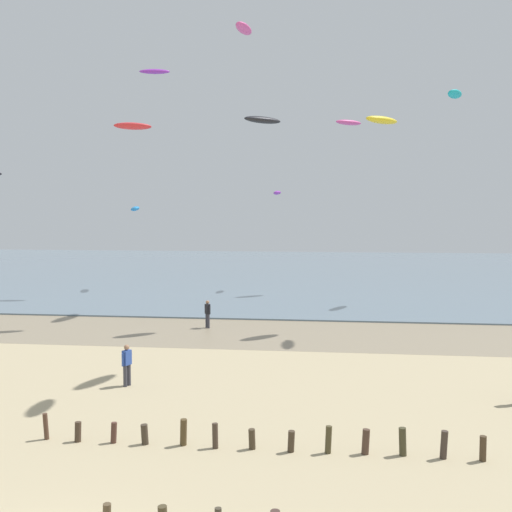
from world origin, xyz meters
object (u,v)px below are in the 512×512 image
kite_aloft_1 (133,126)px  kite_aloft_4 (382,120)px  kite_aloft_12 (155,71)px  person_right_flank (127,364)px  kite_aloft_10 (135,209)px  kite_aloft_2 (244,29)px  kite_aloft_3 (277,193)px  kite_aloft_13 (349,123)px  kite_aloft_8 (263,120)px  person_by_waterline (208,313)px  kite_aloft_6 (455,94)px

kite_aloft_1 → kite_aloft_4: (15.39, 0.27, 0.14)m
kite_aloft_4 → kite_aloft_12: bearing=96.9°
person_right_flank → kite_aloft_10: size_ratio=0.67×
kite_aloft_10 → kite_aloft_4: bearing=-147.4°
kite_aloft_4 → kite_aloft_2: bearing=97.1°
kite_aloft_4 → kite_aloft_10: (-20.77, 16.35, -5.19)m
kite_aloft_10 → kite_aloft_2: bearing=-148.6°
kite_aloft_1 → kite_aloft_2: kite_aloft_2 is taller
kite_aloft_3 → kite_aloft_13: kite_aloft_13 is taller
kite_aloft_2 → kite_aloft_13: (7.86, 9.86, -5.43)m
kite_aloft_3 → kite_aloft_8: kite_aloft_8 is taller
person_by_waterline → kite_aloft_2: size_ratio=0.58×
kite_aloft_3 → kite_aloft_12: (-10.08, -4.25, 10.13)m
kite_aloft_6 → kite_aloft_13: 9.56m
kite_aloft_4 → kite_aloft_6: kite_aloft_6 is taller
kite_aloft_3 → kite_aloft_4: 19.63m
kite_aloft_13 → kite_aloft_10: bearing=-36.1°
person_by_waterline → kite_aloft_1: bearing=167.9°
person_by_waterline → person_right_flank: 12.81m
kite_aloft_6 → kite_aloft_13: (-7.99, 5.08, -1.30)m
kite_aloft_3 → kite_aloft_12: kite_aloft_12 is taller
kite_aloft_3 → kite_aloft_10: kite_aloft_3 is taller
person_by_waterline → kite_aloft_6: size_ratio=0.62×
person_right_flank → kite_aloft_6: bearing=55.6°
person_right_flank → kite_aloft_6: 34.89m
kite_aloft_1 → kite_aloft_3: kite_aloft_1 is taller
kite_aloft_1 → kite_aloft_3: size_ratio=1.12×
kite_aloft_4 → kite_aloft_12: (-17.91, 13.36, 6.38)m
person_by_waterline → kite_aloft_6: (16.95, 13.06, 15.35)m
kite_aloft_13 → kite_aloft_8: bearing=34.1°
kite_aloft_12 → kite_aloft_13: size_ratio=0.95×
kite_aloft_1 → kite_aloft_12: 15.31m
kite_aloft_1 → kite_aloft_10: size_ratio=0.92×
kite_aloft_13 → kite_aloft_1: bearing=13.4°
kite_aloft_1 → kite_aloft_6: (21.88, 12.00, 3.76)m
kite_aloft_2 → kite_aloft_4: kite_aloft_2 is taller
kite_aloft_3 → kite_aloft_10: (-12.93, -1.25, -1.44)m
kite_aloft_1 → kite_aloft_3: 19.74m
kite_aloft_4 → kite_aloft_13: 17.05m
person_by_waterline → kite_aloft_8: bearing=19.1°
kite_aloft_2 → person_right_flank: bearing=0.9°
kite_aloft_3 → kite_aloft_4: size_ratio=0.77×
kite_aloft_6 → person_right_flank: bearing=-9.6°
kite_aloft_10 → person_right_flank: bearing=178.3°
kite_aloft_1 → kite_aloft_8: kite_aloft_8 is taller
kite_aloft_8 → person_right_flank: bearing=-146.9°
person_right_flank → kite_aloft_3: size_ratio=0.81×
kite_aloft_6 → kite_aloft_12: 24.61m
kite_aloft_4 → kite_aloft_13: kite_aloft_13 is taller
kite_aloft_6 → kite_aloft_12: size_ratio=1.06×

